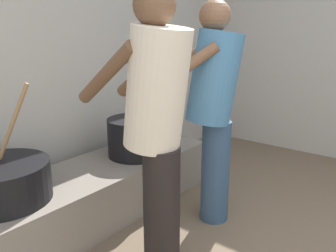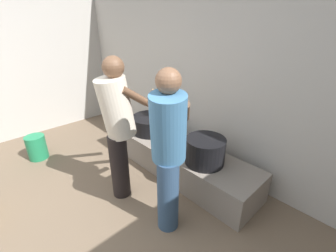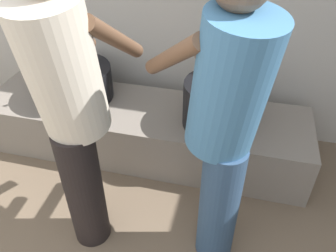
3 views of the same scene
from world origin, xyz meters
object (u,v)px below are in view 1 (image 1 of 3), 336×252
(cooking_pot_secondary, at_px, (136,137))
(cooking_pot_main, at_px, (2,182))
(cook_in_cream_shirt, at_px, (157,121))
(cook_in_blue_shirt, at_px, (213,102))

(cooking_pot_secondary, bearing_deg, cooking_pot_main, 175.47)
(cooking_pot_secondary, relative_size, cook_in_cream_shirt, 0.28)
(cooking_pot_main, bearing_deg, cook_in_blue_shirt, -32.89)
(cooking_pot_secondary, height_order, cook_in_cream_shirt, cook_in_cream_shirt)
(cooking_pot_main, height_order, cook_in_blue_shirt, cook_in_blue_shirt)
(cooking_pot_main, relative_size, cook_in_blue_shirt, 0.45)
(cooking_pot_main, relative_size, cooking_pot_secondary, 1.55)
(cook_in_cream_shirt, height_order, cook_in_blue_shirt, cook_in_cream_shirt)
(cooking_pot_main, xyz_separation_m, cooking_pot_secondary, (1.04, -0.08, 0.03))
(cooking_pot_secondary, xyz_separation_m, cook_in_blue_shirt, (0.08, -0.64, 0.35))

